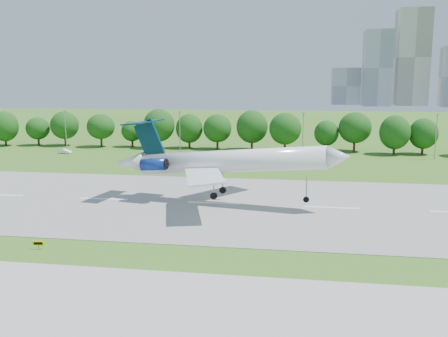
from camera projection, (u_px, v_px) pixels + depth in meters
ground at (178, 252)px, 61.57m from camera, size 600.00×600.00×0.00m
runway at (214, 203)px, 85.88m from camera, size 400.00×45.00×0.08m
taxiway at (128, 320)px, 44.05m from camera, size 400.00×23.00×0.08m
tree_line at (253, 130)px, 149.99m from camera, size 288.40×8.40×10.40m
light_poles at (240, 133)px, 140.62m from camera, size 175.90×0.25×12.19m
skyline at (406, 69)px, 420.96m from camera, size 127.00×52.00×80.00m
airliner at (219, 161)px, 84.79m from camera, size 41.40×29.70×13.10m
taxi_sign_centre at (39, 243)px, 62.47m from camera, size 1.49×0.33×1.04m
service_vehicle_a at (65, 151)px, 144.73m from camera, size 4.29×2.37×1.34m
service_vehicle_b at (147, 151)px, 144.82m from camera, size 3.75×1.68×1.25m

